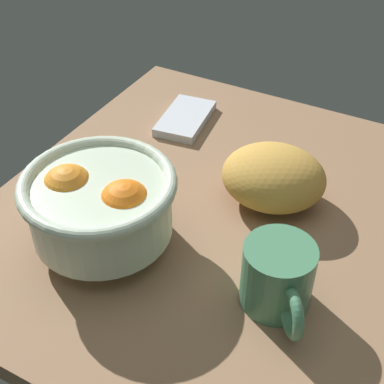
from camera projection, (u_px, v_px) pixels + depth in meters
The scene contains 5 objects.
ground_plane at pixel (226, 221), 75.92cm from camera, with size 65.03×61.84×3.00cm, color #8E6A4C.
fruit_bowl at pixel (100, 204), 66.07cm from camera, with size 18.82×18.82×11.14cm.
bread_loaf at pixel (273, 177), 74.41cm from camera, with size 14.16×12.10×8.12cm, color gold.
napkin_folded at pixel (185, 118), 92.05cm from camera, with size 12.05×6.91×1.44cm, color silver.
mug at pixel (278, 278), 60.60cm from camera, with size 10.85×9.47×8.10cm.
Camera 1 is at (51.39, 22.42, 50.05)cm, focal length 51.48 mm.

